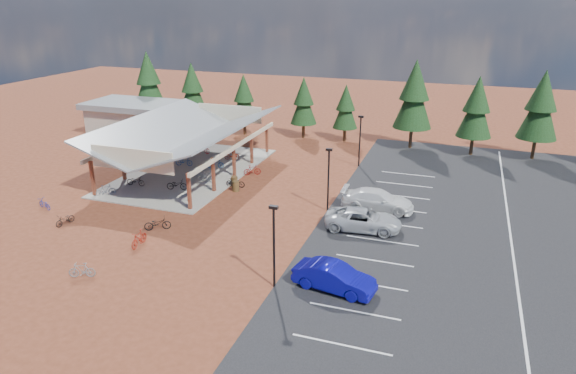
{
  "coord_description": "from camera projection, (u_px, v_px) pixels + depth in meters",
  "views": [
    {
      "loc": [
        14.35,
        -34.47,
        16.03
      ],
      "look_at": [
        1.99,
        1.1,
        1.96
      ],
      "focal_mm": 32.0,
      "sensor_mm": 36.0,
      "label": 1
    }
  ],
  "objects": [
    {
      "name": "pine_0",
      "position": [
        148.0,
        80.0,
        66.36
      ],
      "size": [
        4.06,
        4.06,
        9.46
      ],
      "color": "#382314",
      "rests_on": "ground"
    },
    {
      "name": "bike_8",
      "position": [
        65.0,
        219.0,
        38.11
      ],
      "size": [
        0.82,
        1.71,
        0.86
      ],
      "primitive_type": "imported",
      "rotation": [
        0.0,
        0.0,
        -0.15
      ],
      "color": "black",
      "rests_on": "ground"
    },
    {
      "name": "concrete_pad",
      "position": [
        191.0,
        171.0,
        49.77
      ],
      "size": [
        10.6,
        18.6,
        0.1
      ],
      "primitive_type": "cube",
      "color": "gray",
      "rests_on": "ground"
    },
    {
      "name": "bike_12",
      "position": [
        158.0,
        223.0,
        37.27
      ],
      "size": [
        1.97,
        1.58,
        1.0
      ],
      "primitive_type": "imported",
      "rotation": [
        0.0,
        0.0,
        2.13
      ],
      "color": "black",
      "rests_on": "ground"
    },
    {
      "name": "bike_10",
      "position": [
        44.0,
        204.0,
        40.97
      ],
      "size": [
        1.68,
        1.02,
        0.83
      ],
      "primitive_type": "imported",
      "rotation": [
        0.0,
        0.0,
        4.4
      ],
      "color": "#242D98",
      "rests_on": "ground"
    },
    {
      "name": "lamp_post_2",
      "position": [
        360.0,
        137.0,
        50.33
      ],
      "size": [
        0.5,
        0.25,
        5.14
      ],
      "color": "black",
      "rests_on": "ground"
    },
    {
      "name": "trash_bin_1",
      "position": [
        234.0,
        181.0,
        45.9
      ],
      "size": [
        0.6,
        0.6,
        0.9
      ],
      "primitive_type": "cylinder",
      "color": "#4E391C",
      "rests_on": "ground"
    },
    {
      "name": "bike_pavilion",
      "position": [
        189.0,
        133.0,
        48.45
      ],
      "size": [
        11.65,
        19.4,
        4.97
      ],
      "color": "#592319",
      "rests_on": "concrete_pad"
    },
    {
      "name": "pine_6",
      "position": [
        477.0,
        107.0,
        53.23
      ],
      "size": [
        3.62,
        3.62,
        8.43
      ],
      "color": "#382314",
      "rests_on": "ground"
    },
    {
      "name": "pine_4",
      "position": [
        346.0,
        107.0,
        58.8
      ],
      "size": [
        2.85,
        2.85,
        6.64
      ],
      "color": "#382314",
      "rests_on": "ground"
    },
    {
      "name": "bike_3",
      "position": [
        203.0,
        149.0,
        55.01
      ],
      "size": [
        1.84,
        0.79,
        1.07
      ],
      "primitive_type": "imported",
      "rotation": [
        0.0,
        0.0,
        1.41
      ],
      "color": "maroon",
      "rests_on": "concrete_pad"
    },
    {
      "name": "car_1",
      "position": [
        334.0,
        277.0,
        29.5
      ],
      "size": [
        5.02,
        2.42,
        1.58
      ],
      "primitive_type": "imported",
      "rotation": [
        0.0,
        0.0,
        1.41
      ],
      "color": "#0B0A91",
      "rests_on": "asphalt_lot"
    },
    {
      "name": "lamp_post_1",
      "position": [
        328.0,
        175.0,
        39.71
      ],
      "size": [
        0.5,
        0.25,
        5.14
      ],
      "color": "black",
      "rests_on": "ground"
    },
    {
      "name": "car_3",
      "position": [
        378.0,
        200.0,
        40.56
      ],
      "size": [
        5.76,
        2.52,
        1.65
      ],
      "primitive_type": "imported",
      "rotation": [
        0.0,
        0.0,
        1.61
      ],
      "color": "white",
      "rests_on": "asphalt_lot"
    },
    {
      "name": "pine_5",
      "position": [
        414.0,
        95.0,
        55.43
      ],
      "size": [
        4.19,
        4.19,
        9.76
      ],
      "color": "#382314",
      "rests_on": "ground"
    },
    {
      "name": "car_2",
      "position": [
        363.0,
        220.0,
        37.17
      ],
      "size": [
        5.73,
        3.08,
        1.53
      ],
      "primitive_type": "imported",
      "rotation": [
        0.0,
        0.0,
        1.67
      ],
      "color": "#B6B9BE",
      "rests_on": "asphalt_lot"
    },
    {
      "name": "bike_0",
      "position": [
        136.0,
        181.0,
        45.69
      ],
      "size": [
        1.75,
        0.74,
        0.9
      ],
      "primitive_type": "imported",
      "rotation": [
        0.0,
        0.0,
        1.66
      ],
      "color": "black",
      "rests_on": "concrete_pad"
    },
    {
      "name": "ground",
      "position": [
        260.0,
        212.0,
        40.52
      ],
      "size": [
        140.0,
        140.0,
        0.0
      ],
      "primitive_type": "plane",
      "color": "#5A2917",
      "rests_on": "ground"
    },
    {
      "name": "bike_5",
      "position": [
        206.0,
        176.0,
        46.58
      ],
      "size": [
        1.85,
        0.62,
        1.1
      ],
      "primitive_type": "imported",
      "rotation": [
        0.0,
        0.0,
        1.51
      ],
      "color": "gray",
      "rests_on": "concrete_pad"
    },
    {
      "name": "bike_9",
      "position": [
        106.0,
        190.0,
        43.62
      ],
      "size": [
        1.5,
        1.5,
        0.99
      ],
      "primitive_type": "imported",
      "rotation": [
        0.0,
        0.0,
        2.35
      ],
      "color": "gray",
      "rests_on": "ground"
    },
    {
      "name": "bike_16",
      "position": [
        235.0,
        182.0,
        45.59
      ],
      "size": [
        1.77,
        0.75,
        0.91
      ],
      "primitive_type": "imported",
      "rotation": [
        0.0,
        0.0,
        4.8
      ],
      "color": "black",
      "rests_on": "ground"
    },
    {
      "name": "bike_15",
      "position": [
        252.0,
        170.0,
        48.69
      ],
      "size": [
        1.65,
        1.22,
        0.98
      ],
      "primitive_type": "imported",
      "rotation": [
        0.0,
        0.0,
        2.1
      ],
      "color": "maroon",
      "rests_on": "ground"
    },
    {
      "name": "pine_2",
      "position": [
        244.0,
        98.0,
        61.63
      ],
      "size": [
        3.15,
        3.15,
        7.34
      ],
      "color": "#382314",
      "rests_on": "ground"
    },
    {
      "name": "bike_6",
      "position": [
        215.0,
        164.0,
        50.38
      ],
      "size": [
        1.83,
        1.04,
        0.91
      ],
      "primitive_type": "imported",
      "rotation": [
        0.0,
        0.0,
        1.84
      ],
      "color": "#164C93",
      "rests_on": "concrete_pad"
    },
    {
      "name": "outbuilding",
      "position": [
        134.0,
        117.0,
        63.12
      ],
      "size": [
        11.0,
        7.0,
        3.9
      ],
      "color": "#ADA593",
      "rests_on": "ground"
    },
    {
      "name": "bike_13",
      "position": [
        82.0,
        270.0,
        30.96
      ],
      "size": [
        1.67,
        1.02,
        0.97
      ],
      "primitive_type": "imported",
      "rotation": [
        0.0,
        0.0,
        5.09
      ],
      "color": "gray",
      "rests_on": "ground"
    },
    {
      "name": "lamp_post_0",
      "position": [
        274.0,
        241.0,
        29.09
      ],
      "size": [
        0.5,
        0.25,
        5.14
      ],
      "color": "black",
      "rests_on": "ground"
    },
    {
      "name": "bike_2",
      "position": [
        184.0,
        161.0,
        51.06
      ],
      "size": [
        1.81,
        0.92,
        0.91
      ],
      "primitive_type": "imported",
      "rotation": [
        0.0,
        0.0,
        1.76
      ],
      "color": "navy",
      "rests_on": "concrete_pad"
    },
    {
      "name": "asphalt_lot",
      "position": [
        510.0,
        229.0,
        37.48
      ],
      "size": [
        27.0,
        44.0,
        0.04
      ],
      "primitive_type": "cube",
      "color": "black",
      "rests_on": "ground"
    },
    {
      "name": "pine_1",
      "position": [
        192.0,
        88.0,
        64.63
      ],
      "size": [
        3.56,
        3.56,
        8.3
      ],
      "color": "#382314",
      "rests_on": "ground"
    },
    {
      "name": "pine_3",
      "position": [
        304.0,
        101.0,
        60.15
      ],
      "size": [
        3.1,
        3.1,
        7.23
      ],
      "color": "#382314",
      "rests_on": "ground"
    },
    {
      "name": "bike_7",
      "position": [
        232.0,
        155.0,
        52.94
      ],
      "size": [
        1.58,
        0.92,
        0.92
      ],
      "primitive_type": "imported",
      "rotation": [
        0.0,
        0.0,
        1.91
      ],
      "color": "maroon",
      "rests_on": "concrete_pad"
    },
    {
      "name": "bike_11",
      "position": [
        139.0,
        238.0,
        34.84
      ],
      "size": [
        0.62,
        1.88,
        1.12
      ],
      "primitive_type": "imported",
      "rotation": [
        0.0,
        0.0,
        0.05
      ],
      "color": "#9E1F11",
      "rests_on": "ground"
    },
    {
      "name": "bike_4",
      "position": [
        177.0,
        185.0,
        44.71
      ],
      "size": [
        1.92,
        1.06,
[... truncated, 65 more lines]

